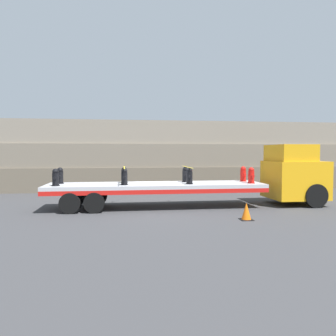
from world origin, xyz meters
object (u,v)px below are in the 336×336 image
at_px(fire_hydrant_black_far_1, 124,175).
at_px(traffic_cone, 246,211).
at_px(fire_hydrant_black_near_2, 189,176).
at_px(fire_hydrant_black_near_0, 56,178).
at_px(fire_hydrant_black_far_0, 60,176).
at_px(fire_hydrant_black_near_1, 124,177).
at_px(flatbed_trailer, 144,188).
at_px(fire_hydrant_black_far_2, 185,175).
at_px(fire_hydrant_red_near_3, 251,176).
at_px(truck_cab, 296,174).
at_px(fire_hydrant_red_far_3, 243,174).

relative_size(fire_hydrant_black_far_1, traffic_cone, 1.14).
distance_m(fire_hydrant_black_near_2, traffic_cone, 3.59).
bearing_deg(fire_hydrant_black_near_0, traffic_cone, -20.36).
distance_m(fire_hydrant_black_far_0, fire_hydrant_black_near_1, 3.26).
bearing_deg(flatbed_trailer, fire_hydrant_black_far_2, 14.34).
height_order(flatbed_trailer, fire_hydrant_red_near_3, fire_hydrant_red_near_3).
bearing_deg(fire_hydrant_black_near_0, fire_hydrant_black_near_2, 0.00).
bearing_deg(fire_hydrant_black_far_0, traffic_cone, -27.00).
distance_m(fire_hydrant_black_far_0, fire_hydrant_black_near_2, 6.25).
height_order(fire_hydrant_black_far_1, traffic_cone, fire_hydrant_black_far_1).
height_order(truck_cab, fire_hydrant_black_far_0, truck_cab).
xyz_separation_m(fire_hydrant_black_near_1, fire_hydrant_black_far_1, (0.00, 1.09, 0.00)).
bearing_deg(fire_hydrant_red_far_3, traffic_cone, -108.88).
height_order(fire_hydrant_black_near_0, fire_hydrant_black_near_1, same).
bearing_deg(fire_hydrant_black_far_2, fire_hydrant_black_near_1, -160.54).
bearing_deg(fire_hydrant_red_near_3, fire_hydrant_black_far_0, 173.28).
relative_size(fire_hydrant_black_far_2, fire_hydrant_red_far_3, 1.00).
bearing_deg(fire_hydrant_black_far_1, truck_cab, -3.54).
relative_size(truck_cab, fire_hydrant_red_near_3, 3.92).
bearing_deg(fire_hydrant_black_far_2, fire_hydrant_black_far_0, 180.00).
bearing_deg(fire_hydrant_red_near_3, fire_hydrant_black_near_2, 180.00).
distance_m(fire_hydrant_black_near_0, fire_hydrant_black_far_1, 3.26).
xyz_separation_m(fire_hydrant_black_near_0, fire_hydrant_red_near_3, (9.23, 0.00, 0.00)).
relative_size(fire_hydrant_black_far_2, fire_hydrant_red_near_3, 1.00).
bearing_deg(fire_hydrant_red_far_3, fire_hydrant_black_far_0, 180.00).
height_order(fire_hydrant_black_far_0, fire_hydrant_red_near_3, same).
bearing_deg(fire_hydrant_black_far_1, traffic_cone, -39.93).
bearing_deg(fire_hydrant_red_near_3, fire_hydrant_black_near_1, 180.00).
distance_m(truck_cab, fire_hydrant_black_far_1, 8.79).
relative_size(fire_hydrant_black_far_0, fire_hydrant_black_far_2, 1.00).
distance_m(truck_cab, fire_hydrant_red_near_3, 2.68).
distance_m(fire_hydrant_black_far_0, traffic_cone, 8.90).
bearing_deg(fire_hydrant_black_near_1, traffic_cone, -31.38).
distance_m(fire_hydrant_black_near_2, fire_hydrant_red_near_3, 3.08).
distance_m(fire_hydrant_black_far_2, traffic_cone, 4.52).
distance_m(truck_cab, traffic_cone, 5.42).
bearing_deg(fire_hydrant_black_near_1, fire_hydrant_black_near_0, 180.00).
height_order(fire_hydrant_black_far_1, fire_hydrant_red_far_3, same).
distance_m(truck_cab, fire_hydrant_black_far_2, 5.72).
bearing_deg(fire_hydrant_black_far_0, fire_hydrant_black_far_1, 0.00).
xyz_separation_m(fire_hydrant_black_far_1, fire_hydrant_red_near_3, (6.15, -1.09, 0.00)).
xyz_separation_m(truck_cab, flatbed_trailer, (-7.82, 0.00, -0.59)).
bearing_deg(flatbed_trailer, traffic_cone, -42.08).
bearing_deg(fire_hydrant_red_far_3, fire_hydrant_black_near_1, -169.98).
relative_size(fire_hydrant_black_far_0, fire_hydrant_black_near_2, 1.00).
xyz_separation_m(fire_hydrant_black_far_0, fire_hydrant_red_far_3, (9.23, 0.00, 0.00)).
height_order(truck_cab, fire_hydrant_black_far_1, truck_cab).
distance_m(truck_cab, fire_hydrant_black_near_1, 8.79).
bearing_deg(fire_hydrant_black_near_1, fire_hydrant_black_far_2, 19.46).
xyz_separation_m(flatbed_trailer, fire_hydrant_black_far_2, (2.13, 0.54, 0.58)).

